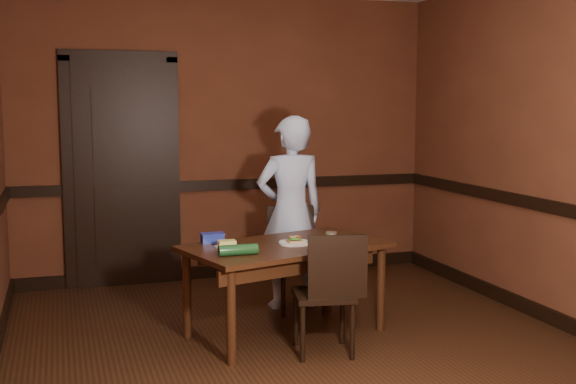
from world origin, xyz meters
TOP-DOWN VIEW (x-y plane):
  - floor at (0.00, 0.00)m, footprint 4.00×4.50m
  - wall_back at (0.00, 2.25)m, footprint 4.00×0.02m
  - wall_front at (0.00, -2.25)m, footprint 4.00×0.02m
  - wall_right at (2.00, 0.00)m, footprint 0.02×4.50m
  - dado_back at (0.00, 2.23)m, footprint 4.00×0.03m
  - dado_right at (1.99, 0.00)m, footprint 0.03×4.50m
  - baseboard_back at (0.00, 2.23)m, footprint 4.00×0.03m
  - baseboard_right at (1.99, 0.00)m, footprint 0.03×4.50m
  - door at (-1.00, 2.22)m, footprint 1.05×0.07m
  - dining_table at (-0.01, 0.37)m, footprint 1.59×1.17m
  - chair_far at (0.28, 0.92)m, footprint 0.43×0.43m
  - chair_near at (0.11, -0.08)m, footprint 0.45×0.45m
  - person at (0.25, 1.06)m, footprint 0.58×0.39m
  - sandwich_plate at (0.05, 0.36)m, footprint 0.23×0.23m
  - sauce_jar at (0.30, 0.26)m, footprint 0.08×0.08m
  - cheese_saucer at (-0.44, 0.38)m, footprint 0.16×0.16m
  - food_tub at (-0.50, 0.59)m, footprint 0.17×0.12m
  - wrapped_veg at (-0.43, 0.10)m, footprint 0.27×0.08m

SIDE VIEW (x-z plane):
  - floor at x=0.00m, z-range -0.01..0.01m
  - baseboard_back at x=0.00m, z-range 0.00..0.12m
  - baseboard_right at x=1.99m, z-range 0.00..0.12m
  - dining_table at x=-0.01m, z-range 0.00..0.67m
  - chair_near at x=0.11m, z-range 0.00..0.84m
  - chair_far at x=0.28m, z-range 0.00..0.84m
  - sandwich_plate at x=0.05m, z-range 0.66..0.71m
  - cheese_saucer at x=-0.44m, z-range 0.66..0.71m
  - food_tub at x=-0.50m, z-range 0.67..0.74m
  - wrapped_veg at x=-0.43m, z-range 0.67..0.74m
  - sauce_jar at x=0.30m, z-range 0.67..0.76m
  - person at x=0.25m, z-range 0.00..1.58m
  - dado_back at x=0.00m, z-range 0.85..0.95m
  - dado_right at x=1.99m, z-range 0.85..0.95m
  - door at x=-1.00m, z-range -0.01..2.19m
  - wall_back at x=0.00m, z-range 0.00..2.70m
  - wall_front at x=0.00m, z-range 0.00..2.70m
  - wall_right at x=2.00m, z-range 0.00..2.70m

